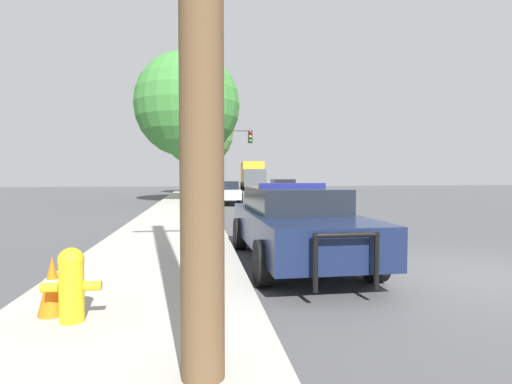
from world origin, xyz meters
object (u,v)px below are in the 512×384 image
at_px(box_truck, 253,175).
at_px(traffic_light, 219,148).
at_px(car_background_oncoming, 283,187).
at_px(tree_sidewalk_far, 199,132).
at_px(traffic_cone, 53,286).
at_px(police_car, 295,222).
at_px(fire_hydrant, 71,282).
at_px(car_background_midblock, 225,192).
at_px(tree_sidewalk_mid, 187,105).

bearing_deg(box_truck, traffic_light, 78.13).
xyz_separation_m(car_background_oncoming, tree_sidewalk_far, (-6.30, 6.80, 4.78)).
distance_m(traffic_light, traffic_cone, 24.50).
height_order(police_car, fire_hydrant, police_car).
xyz_separation_m(box_truck, traffic_cone, (-7.89, -41.30, -1.27)).
relative_size(car_background_oncoming, box_truck, 0.54).
height_order(traffic_light, traffic_cone, traffic_light).
bearing_deg(tree_sidewalk_far, police_car, -86.58).
bearing_deg(traffic_cone, car_background_oncoming, 72.26).
xyz_separation_m(traffic_light, car_background_midblock, (0.03, -5.55, -2.93)).
distance_m(car_background_oncoming, traffic_cone, 26.28).
bearing_deg(car_background_midblock, traffic_light, 93.56).
relative_size(car_background_midblock, tree_sidewalk_far, 0.54).
xyz_separation_m(fire_hydrant, car_background_oncoming, (7.73, 25.28, 0.21)).
relative_size(police_car, car_background_oncoming, 1.22).
height_order(car_background_oncoming, tree_sidewalk_far, tree_sidewalk_far).
height_order(fire_hydrant, box_truck, box_truck).
distance_m(fire_hydrant, traffic_light, 24.71).
height_order(car_background_oncoming, tree_sidewalk_mid, tree_sidewalk_mid).
distance_m(traffic_light, tree_sidewalk_mid, 5.13).
height_order(traffic_light, car_background_midblock, traffic_light).
bearing_deg(tree_sidewalk_mid, tree_sidewalk_far, 86.57).
distance_m(tree_sidewalk_mid, tree_sidewalk_far, 11.84).
distance_m(police_car, car_background_oncoming, 22.67).
relative_size(traffic_light, box_truck, 0.64).
relative_size(police_car, fire_hydrant, 6.50).
height_order(box_truck, tree_sidewalk_far, tree_sidewalk_far).
relative_size(tree_sidewalk_mid, tree_sidewalk_far, 1.05).
xyz_separation_m(fire_hydrant, traffic_light, (2.86, 24.35, 3.10)).
bearing_deg(tree_sidewalk_mid, car_background_oncoming, 35.55).
xyz_separation_m(car_background_oncoming, traffic_cone, (-8.01, -25.02, -0.30)).
relative_size(fire_hydrant, box_truck, 0.10).
height_order(car_background_midblock, box_truck, box_truck).
relative_size(car_background_midblock, box_truck, 0.61).
height_order(tree_sidewalk_mid, tree_sidewalk_far, tree_sidewalk_mid).
bearing_deg(traffic_light, car_background_oncoming, 10.84).
bearing_deg(tree_sidewalk_mid, fire_hydrant, -92.04).
xyz_separation_m(traffic_light, tree_sidewalk_mid, (-2.13, -4.08, 2.28)).
height_order(car_background_oncoming, traffic_cone, car_background_oncoming).
xyz_separation_m(car_background_midblock, box_truck, (4.73, 22.76, 1.00)).
xyz_separation_m(police_car, fire_hydrant, (-3.16, -3.08, -0.23)).
height_order(police_car, car_background_midblock, police_car).
bearing_deg(car_background_midblock, police_car, -85.75).
xyz_separation_m(tree_sidewalk_mid, tree_sidewalk_far, (0.71, 11.81, -0.39)).
distance_m(traffic_light, box_truck, 17.96).
bearing_deg(car_background_oncoming, fire_hydrant, 74.61).
bearing_deg(box_truck, car_background_oncoming, 94.00).
height_order(traffic_light, car_background_oncoming, traffic_light).
bearing_deg(box_truck, police_car, 87.00).
height_order(police_car, box_truck, box_truck).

